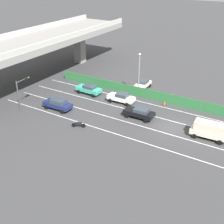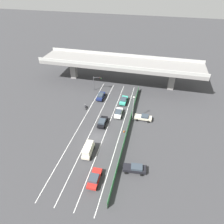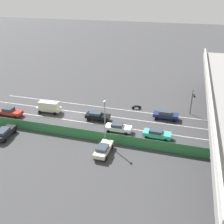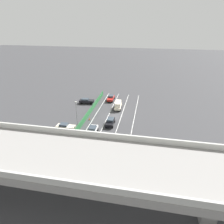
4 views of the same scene
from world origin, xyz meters
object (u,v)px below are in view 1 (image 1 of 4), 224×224
car_sedan_navy (58,104)px  car_hatchback_white (121,97)px  traffic_light (22,88)px  traffic_cone (165,103)px  motorcycle (78,124)px  car_sedan_black (140,112)px  car_van_cream (209,130)px  street_lamp (139,71)px  car_taxi_teal (89,89)px  parked_sedan_cream (142,84)px

car_sedan_navy → car_hatchback_white: (7.17, -7.13, -0.04)m
traffic_light → traffic_cone: traffic_light is taller
motorcycle → car_sedan_black: bearing=-41.2°
car_sedan_navy → car_sedan_black: bearing=-71.7°
car_van_cream → car_sedan_navy: 22.31m
car_sedan_black → traffic_cone: 6.15m
street_lamp → motorcycle: bearing=171.5°
car_sedan_navy → traffic_cone: 16.72m
car_taxi_teal → car_sedan_navy: size_ratio=0.96×
car_hatchback_white → parked_sedan_cream: bearing=-3.1°
car_sedan_black → parked_sedan_cream: size_ratio=0.99×
motorcycle → traffic_light: size_ratio=0.37×
car_van_cream → traffic_light: size_ratio=0.95×
car_taxi_teal → parked_sedan_cream: bearing=-45.8°
car_van_cream → car_sedan_black: car_van_cream is taller
car_van_cream → car_sedan_navy: size_ratio=1.01×
motorcycle → traffic_light: bearing=88.9°
parked_sedan_cream → traffic_cone: parked_sedan_cream is taller
car_sedan_black → motorcycle: bearing=138.8°
car_sedan_black → traffic_cone: (5.94, -1.47, -0.56)m
car_taxi_teal → parked_sedan_cream: (6.67, -6.87, -0.03)m
car_sedan_black → car_hatchback_white: 5.81m
car_sedan_black → car_hatchback_white: car_hatchback_white is taller
car_hatchback_white → motorcycle: bearing=173.8°
motorcycle → parked_sedan_cream: parked_sedan_cream is taller
car_taxi_teal → street_lamp: bearing=-63.1°
car_sedan_black → motorcycle: (-6.77, 5.93, -0.43)m
car_hatchback_white → traffic_light: (-9.77, 11.56, 2.63)m
car_sedan_navy → car_van_cream: bearing=-80.6°
car_hatchback_white → car_van_cream: bearing=-103.4°
car_taxi_teal → parked_sedan_cream: 9.57m
car_van_cream → motorcycle: size_ratio=2.58×
traffic_cone → car_sedan_navy: bearing=126.4°
car_sedan_black → car_sedan_navy: 12.62m
car_sedan_black → traffic_cone: car_sedan_black is taller
parked_sedan_cream → street_lamp: (-2.86, -0.64, 3.55)m
car_van_cream → car_taxi_teal: 21.70m
street_lamp → car_taxi_teal: bearing=116.9°
motorcycle → traffic_cone: motorcycle is taller
car_taxi_teal → parked_sedan_cream: size_ratio=0.99×
street_lamp → traffic_cone: street_lamp is taller
car_van_cream → traffic_light: traffic_light is taller
parked_sedan_cream → street_lamp: 4.60m
motorcycle → car_hatchback_white: bearing=-6.2°
car_sedan_black → traffic_light: 17.87m
parked_sedan_cream → traffic_light: traffic_light is taller
motorcycle → traffic_cone: 14.72m
car_sedan_black → car_taxi_teal: bearing=73.4°
car_taxi_teal → street_lamp: (3.81, -7.51, 3.52)m
car_taxi_teal → street_lamp: street_lamp is taller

